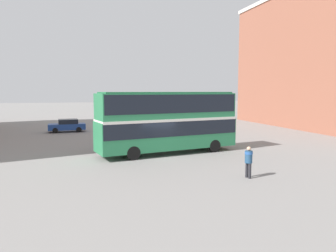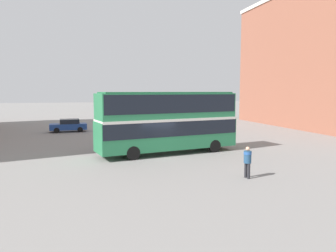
% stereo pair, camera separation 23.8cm
% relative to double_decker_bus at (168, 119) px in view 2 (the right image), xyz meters
% --- Properties ---
extents(ground_plane, '(240.00, 240.00, 0.00)m').
position_rel_double_decker_bus_xyz_m(ground_plane, '(-1.03, -0.87, -2.67)').
color(ground_plane, gray).
extents(building_row_right, '(8.97, 30.32, 17.69)m').
position_rel_double_decker_bus_xyz_m(building_row_right, '(23.59, 11.02, 6.19)').
color(building_row_right, '#935642').
rests_on(building_row_right, ground_plane).
extents(double_decker_bus, '(11.09, 4.58, 4.67)m').
position_rel_double_decker_bus_xyz_m(double_decker_bus, '(0.00, 0.00, 0.00)').
color(double_decker_bus, '#287A4C').
rests_on(double_decker_bus, ground_plane).
extents(pedestrian_foreground, '(0.49, 0.49, 1.74)m').
position_rel_double_decker_bus_xyz_m(pedestrian_foreground, '(2.35, -8.03, -1.60)').
color(pedestrian_foreground, '#232328').
rests_on(pedestrian_foreground, ground_plane).
extents(parked_car_kerb_near, '(4.25, 2.10, 1.49)m').
position_rel_double_decker_bus_xyz_m(parked_car_kerb_near, '(-7.83, 15.86, -1.92)').
color(parked_car_kerb_near, navy).
rests_on(parked_car_kerb_near, ground_plane).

